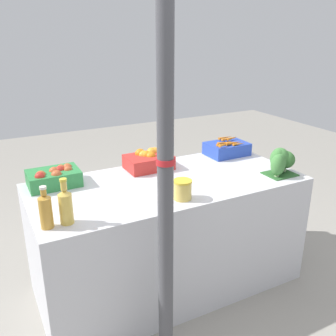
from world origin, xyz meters
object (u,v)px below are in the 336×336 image
object	(u,v)px
apple_crate	(54,177)
juice_bottle_golden	(66,205)
support_pole	(165,183)
orange_crate	(148,160)
broccoli_pile	(280,161)
juice_bottle_amber	(46,210)
pickle_jar	(183,189)
carrot_crate	(227,148)

from	to	relation	value
apple_crate	juice_bottle_golden	xyz separation A→B (m)	(-0.05, -0.58, 0.05)
support_pole	orange_crate	xyz separation A→B (m)	(0.35, 0.97, -0.23)
juice_bottle_golden	support_pole	bearing A→B (deg)	-41.86
support_pole	broccoli_pile	distance (m)	1.26
juice_bottle_amber	orange_crate	bearing A→B (deg)	34.03
support_pole	broccoli_pile	xyz separation A→B (m)	(1.17, 0.41, -0.20)
juice_bottle_amber	support_pole	bearing A→B (deg)	-35.54
juice_bottle_amber	pickle_jar	bearing A→B (deg)	-1.35
orange_crate	pickle_jar	world-z (taller)	orange_crate
support_pole	apple_crate	distance (m)	1.05
juice_bottle_amber	juice_bottle_golden	xyz separation A→B (m)	(0.11, -0.00, 0.01)
juice_bottle_golden	pickle_jar	size ratio (longest dim) A/B	2.09
broccoli_pile	juice_bottle_amber	distance (m)	1.70
support_pole	orange_crate	size ratio (longest dim) A/B	6.71
carrot_crate	juice_bottle_golden	bearing A→B (deg)	-158.95
orange_crate	juice_bottle_golden	distance (m)	0.98
support_pole	juice_bottle_amber	distance (m)	0.68
support_pole	orange_crate	distance (m)	1.06
juice_bottle_amber	juice_bottle_golden	bearing A→B (deg)	-0.00
apple_crate	pickle_jar	world-z (taller)	apple_crate
juice_bottle_amber	apple_crate	bearing A→B (deg)	74.57
support_pole	orange_crate	bearing A→B (deg)	70.14
support_pole	carrot_crate	xyz separation A→B (m)	(1.08, 0.96, -0.24)
orange_crate	juice_bottle_amber	bearing A→B (deg)	-145.97
carrot_crate	pickle_jar	distance (m)	0.98
broccoli_pile	juice_bottle_amber	xyz separation A→B (m)	(-1.70, -0.03, 0.00)
broccoli_pile	juice_bottle_golden	bearing A→B (deg)	-178.79
pickle_jar	support_pole	bearing A→B (deg)	-130.41
support_pole	juice_bottle_amber	bearing A→B (deg)	144.46
apple_crate	broccoli_pile	distance (m)	1.63
juice_bottle_golden	broccoli_pile	bearing A→B (deg)	1.21
carrot_crate	juice_bottle_golden	world-z (taller)	juice_bottle_golden
broccoli_pile	pickle_jar	distance (m)	0.87
broccoli_pile	pickle_jar	size ratio (longest dim) A/B	1.96
juice_bottle_golden	carrot_crate	bearing A→B (deg)	21.05
support_pole	apple_crate	size ratio (longest dim) A/B	6.71
apple_crate	carrot_crate	distance (m)	1.45
apple_crate	orange_crate	world-z (taller)	orange_crate
support_pole	juice_bottle_golden	xyz separation A→B (m)	(-0.42, 0.38, -0.19)
apple_crate	pickle_jar	size ratio (longest dim) A/B	2.71
juice_bottle_golden	pickle_jar	xyz separation A→B (m)	(0.73, -0.02, -0.05)
carrot_crate	broccoli_pile	size ratio (longest dim) A/B	1.38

